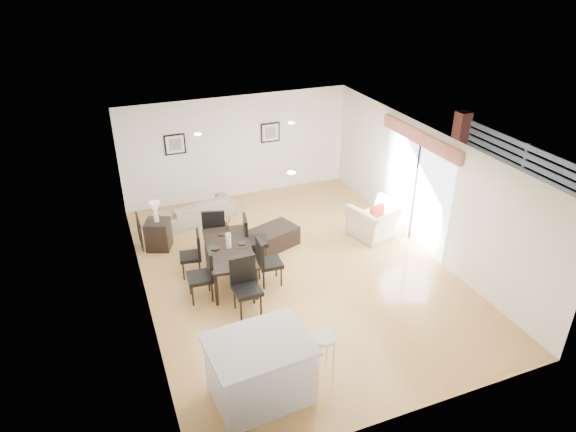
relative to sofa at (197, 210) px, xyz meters
name	(u,v)px	position (x,y,z in m)	size (l,w,h in m)	color
ground	(295,271)	(1.39, -2.97, -0.27)	(8.00, 8.00, 0.00)	#B18048
wall_back	(238,147)	(1.39, 1.03, 1.08)	(6.00, 0.04, 2.70)	white
wall_front	(412,343)	(1.39, -6.97, 1.08)	(6.00, 0.04, 2.70)	white
wall_left	(139,241)	(-1.61, -2.97, 1.08)	(0.04, 8.00, 2.70)	white
wall_right	(425,189)	(4.39, -2.97, 1.08)	(0.04, 8.00, 2.70)	white
ceiling	(296,148)	(1.39, -2.97, 2.43)	(6.00, 8.00, 0.02)	white
sofa	(197,210)	(0.00, 0.00, 0.00)	(1.87, 0.73, 0.55)	gray
armchair	(378,220)	(3.73, -2.26, 0.10)	(1.16, 1.01, 0.75)	white
courtyard_plant_a	(503,210)	(6.81, -2.88, 0.08)	(0.64, 0.55, 0.71)	#395725
courtyard_plant_b	(493,197)	(7.18, -2.14, 0.05)	(0.36, 0.36, 0.65)	#395725
dining_table	(229,251)	(0.06, -2.73, 0.38)	(1.07, 1.84, 0.73)	black
dining_chair_wnear	(204,272)	(-0.55, -3.18, 0.31)	(0.50, 0.50, 1.04)	black
dining_chair_wfar	(194,252)	(-0.56, -2.31, 0.25)	(0.48, 0.48, 0.94)	black
dining_chair_enear	(265,259)	(0.67, -3.16, 0.29)	(0.48, 0.48, 1.01)	black
dining_chair_efar	(251,237)	(0.67, -2.28, 0.32)	(0.56, 0.56, 1.06)	black
dining_chair_head	(245,282)	(0.06, -3.80, 0.33)	(0.49, 0.49, 1.07)	black
dining_chair_foot	(214,229)	(0.03, -1.66, 0.33)	(0.60, 0.60, 1.07)	black
vase	(228,235)	(0.06, -2.73, 0.73)	(0.85, 1.31, 0.66)	white
coffee_table	(272,238)	(1.28, -1.87, -0.05)	(1.10, 0.66, 0.44)	black
side_table	(159,235)	(-1.08, -1.00, 0.06)	(0.50, 0.50, 0.67)	black
table_lamp	(155,209)	(-1.08, -1.00, 0.69)	(0.24, 0.24, 0.46)	white
cushion	(377,214)	(3.62, -2.36, 0.35)	(0.38, 0.12, 0.38)	#A02414
kitchen_island	(260,370)	(-0.37, -5.88, 0.24)	(1.54, 1.23, 1.02)	silver
bar_stool	(323,342)	(0.64, -5.88, 0.43)	(0.37, 0.37, 0.82)	silver
framed_print_back_left	(175,144)	(-0.21, 1.00, 1.38)	(0.52, 0.04, 0.52)	black
framed_print_back_right	(270,132)	(2.29, 1.00, 1.38)	(0.52, 0.04, 0.52)	black
framed_print_left_wall	(140,232)	(-1.58, -3.17, 1.38)	(0.04, 0.52, 0.52)	black
sliding_door	(417,171)	(4.34, -2.67, 1.39)	(0.12, 2.70, 2.57)	white
courtyard	(508,172)	(7.55, -2.10, 0.65)	(6.00, 6.00, 2.00)	gray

